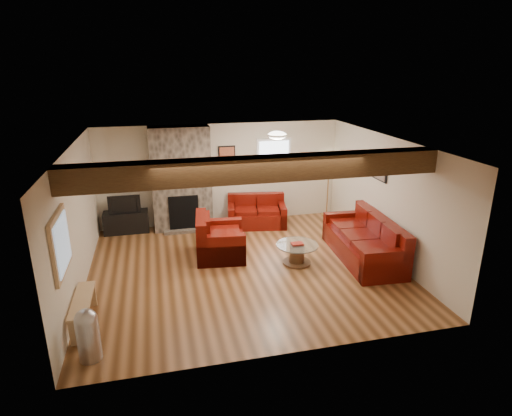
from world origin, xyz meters
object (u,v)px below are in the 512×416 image
(sofa_three, at_px, (363,238))
(tv_cabinet, at_px, (126,222))
(television, at_px, (124,203))
(loveseat, at_px, (257,211))
(armchair_red, at_px, (220,236))
(floor_lamp, at_px, (329,165))
(coffee_table, at_px, (297,254))

(sofa_three, relative_size, tv_cabinet, 2.23)
(sofa_three, xyz_separation_m, television, (-4.84, 2.67, 0.29))
(loveseat, xyz_separation_m, tv_cabinet, (-3.15, 0.30, -0.12))
(tv_cabinet, bearing_deg, television, 0.00)
(loveseat, height_order, television, television)
(sofa_three, distance_m, armchair_red, 2.96)
(armchair_red, height_order, floor_lamp, floor_lamp)
(armchair_red, xyz_separation_m, floor_lamp, (3.17, 1.89, 0.93))
(loveseat, bearing_deg, tv_cabinet, -175.73)
(sofa_three, xyz_separation_m, tv_cabinet, (-4.84, 2.67, -0.19))
(tv_cabinet, bearing_deg, floor_lamp, 0.22)
(armchair_red, bearing_deg, tv_cabinet, 53.29)
(television, relative_size, floor_lamp, 0.46)
(television, bearing_deg, sofa_three, -28.85)
(coffee_table, xyz_separation_m, tv_cabinet, (-3.44, 2.58, 0.05))
(armchair_red, xyz_separation_m, television, (-1.99, 1.87, 0.28))
(coffee_table, xyz_separation_m, floor_lamp, (1.72, 2.60, 1.17))
(tv_cabinet, relative_size, floor_lamp, 0.64)
(armchair_red, relative_size, tv_cabinet, 1.08)
(armchair_red, bearing_deg, sofa_three, -98.95)
(coffee_table, bearing_deg, armchair_red, 153.93)
(loveseat, height_order, tv_cabinet, loveseat)
(coffee_table, bearing_deg, tv_cabinet, 143.09)
(sofa_three, height_order, loveseat, sofa_three)
(tv_cabinet, height_order, floor_lamp, floor_lamp)
(floor_lamp, bearing_deg, sofa_three, -96.80)
(loveseat, relative_size, tv_cabinet, 1.37)
(coffee_table, height_order, floor_lamp, floor_lamp)
(armchair_red, relative_size, floor_lamp, 0.69)
(tv_cabinet, height_order, television, television)
(loveseat, relative_size, television, 1.93)
(armchair_red, height_order, tv_cabinet, armchair_red)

